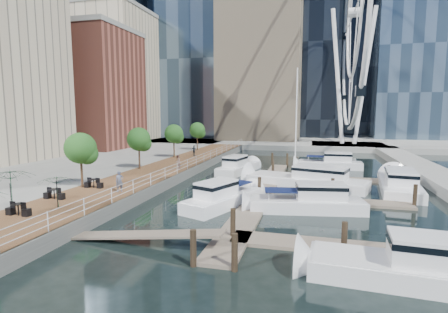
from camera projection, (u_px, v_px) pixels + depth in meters
name	position (u px, v px, depth m)	size (l,w,h in m)	color
ground	(195.00, 224.00, 22.84)	(520.00, 520.00, 0.00)	black
boardwalk	(163.00, 172.00, 39.41)	(6.00, 60.00, 1.00)	brown
seawall	(188.00, 174.00, 38.67)	(0.25, 60.00, 1.00)	#595954
land_far	(292.00, 132.00, 120.75)	(200.00, 114.00, 1.00)	gray
breakwater	(435.00, 176.00, 37.04)	(4.00, 60.00, 1.00)	gray
pier	(348.00, 146.00, 69.26)	(14.00, 12.00, 1.00)	gray
railing	(187.00, 164.00, 38.57)	(0.10, 60.00, 1.05)	white
floating_docks	(319.00, 190.00, 30.39)	(16.00, 34.00, 2.60)	#6D6051
midrise_condos	(49.00, 73.00, 55.21)	(19.00, 67.00, 28.00)	#BCAD8E
ferris_wheel	(354.00, 13.00, 66.03)	(5.80, 45.60, 47.80)	white
street_trees	(139.00, 139.00, 38.57)	(2.60, 42.60, 4.60)	#3F2B1C
cafe_tables	(38.00, 201.00, 23.32)	(2.50, 13.70, 0.74)	black
yacht_foreground	(306.00, 211.00, 25.80)	(2.44, 9.10, 2.15)	silver
pedestrian_near	(120.00, 181.00, 27.61)	(0.61, 0.40, 1.68)	#4F566A
pedestrian_mid	(178.00, 162.00, 38.68)	(0.77, 0.60, 1.58)	#916C64
pedestrian_far	(194.00, 151.00, 50.17)	(0.90, 0.38, 1.54)	#32373F
moored_yachts	(311.00, 188.00, 33.58)	(20.97, 34.02, 11.50)	white
cafe_seating	(16.00, 196.00, 21.28)	(5.32, 7.81, 2.69)	#103D25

